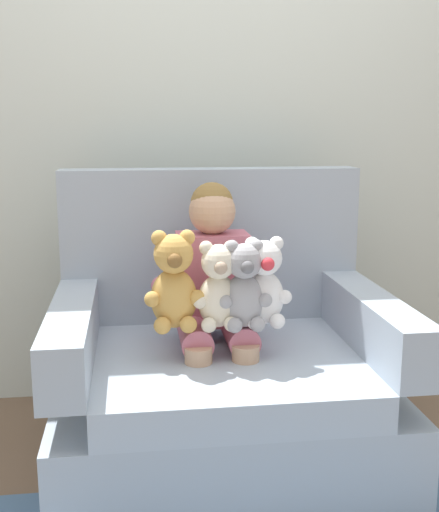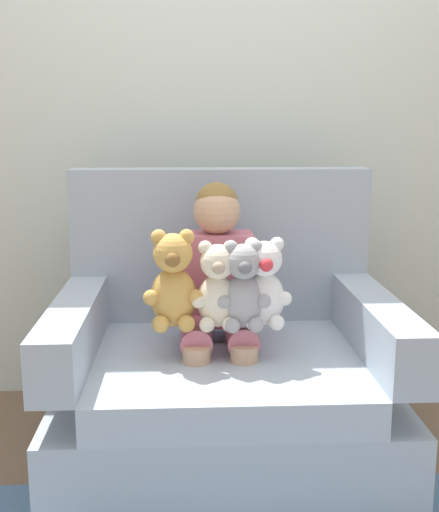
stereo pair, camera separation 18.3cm
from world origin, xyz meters
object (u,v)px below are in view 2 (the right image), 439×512
at_px(plush_cream, 218,288).
at_px(plush_white, 264,285).
at_px(plush_honey, 173,282).
at_px(seated_child, 218,287).
at_px(plush_grey, 243,288).
at_px(armchair, 225,377).

bearing_deg(plush_cream, plush_white, 5.08).
bearing_deg(plush_honey, plush_cream, -7.68).
xyz_separation_m(seated_child, plush_grey, (0.08, -0.17, 0.04)).
height_order(plush_white, plush_grey, plush_white).
height_order(seated_child, plush_white, seated_child).
bearing_deg(armchair, plush_grey, -70.40).
relative_size(armchair, seated_child, 1.43).
distance_m(plush_white, plush_grey, 0.08).
relative_size(plush_grey, plush_cream, 1.01).
distance_m(plush_grey, plush_cream, 0.09).
bearing_deg(plush_white, armchair, 120.62).
relative_size(plush_white, plush_cream, 1.03).
xyz_separation_m(plush_white, plush_grey, (-0.07, -0.03, -0.00)).
xyz_separation_m(plush_grey, plush_cream, (-0.08, 0.01, -0.00)).
height_order(plush_grey, plush_cream, plush_grey).
distance_m(armchair, plush_cream, 0.40).
relative_size(armchair, plush_white, 3.84).
bearing_deg(plush_white, plush_grey, -175.63).
distance_m(seated_child, plush_white, 0.21).
relative_size(armchair, plush_honey, 3.50).
bearing_deg(plush_white, plush_cream, 169.25).
bearing_deg(plush_cream, armchair, 77.27).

